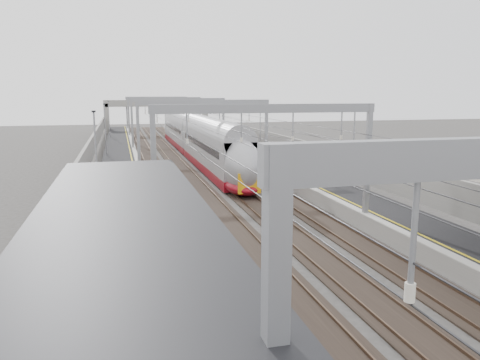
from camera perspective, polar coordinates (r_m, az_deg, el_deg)
platform_left at (r=48.47m, az=-14.28°, el=1.05°), size 4.00×120.00×1.00m
platform_right at (r=51.04m, az=3.98°, el=1.81°), size 4.00×120.00×1.00m
tracks at (r=49.20m, az=-4.90°, el=0.94°), size 11.40×140.00×0.20m
overhead_line at (r=55.10m, az=-6.16°, el=8.30°), size 13.00×140.00×6.60m
canopy_left at (r=6.60m, az=-13.69°, el=-17.36°), size 4.40×30.00×4.24m
overbridge at (r=103.22m, az=-10.12°, el=8.71°), size 22.00×2.20×6.90m
wall_left at (r=48.42m, az=-18.12°, el=2.16°), size 0.30×120.00×3.20m
wall_right at (r=51.98m, az=7.35°, el=3.13°), size 0.30×120.00×3.20m
train at (r=59.46m, az=-5.21°, el=4.69°), size 2.89×52.62×4.56m
signal_green at (r=71.48m, az=-12.22°, el=5.61°), size 0.32×0.32×3.48m
signal_red_near at (r=66.86m, az=-4.78°, el=5.49°), size 0.32×0.32×3.48m
signal_red_far at (r=78.41m, az=-4.60°, el=6.22°), size 0.32×0.32×3.48m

